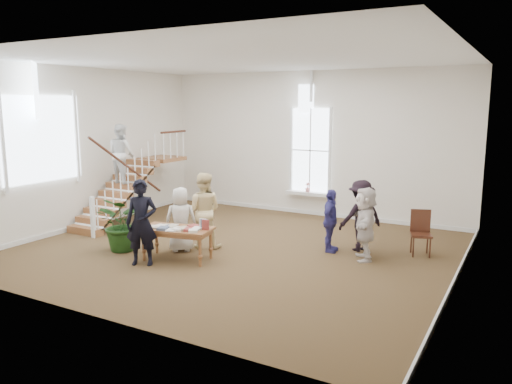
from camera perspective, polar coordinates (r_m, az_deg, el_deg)
The scene contains 12 objects.
ground at distance 12.25m, azimuth -2.15°, elevation -6.53°, with size 10.00×10.00×0.00m, color #43311A.
room_shell at distance 15.96m, azimuth 6.04°, elevation -1.17°, with size 10.49×10.00×10.00m.
staircase at distance 15.13m, azimuth -14.90°, elevation 2.60°, with size 1.10×4.10×2.92m.
library_table at distance 11.39m, azimuth -9.02°, elevation -4.46°, with size 1.71×1.09×0.81m.
police_officer at distance 11.14m, azimuth -12.95°, elevation -3.43°, with size 0.69×0.45×1.89m, color black.
elderly_woman at distance 12.05m, azimuth -8.59°, elevation -3.10°, with size 0.76×0.49×1.55m, color silver.
person_yellow at distance 12.23m, azimuth -6.06°, elevation -2.11°, with size 0.90×0.70×1.86m, color beige.
woman_cluster_a at distance 11.98m, azimuth 8.49°, elevation -3.27°, with size 0.89×0.37×1.51m, color #3B3784.
woman_cluster_b at distance 12.19m, azimuth 11.90°, elevation -2.66°, with size 1.11×0.64×1.72m, color black.
woman_cluster_c at distance 11.50m, azimuth 12.35°, elevation -3.56°, with size 1.55×0.49×1.67m, color silver.
floor_plant at distance 12.35m, azimuth -14.86°, elevation -3.56°, with size 1.19×1.03×1.32m, color #183B12.
side_chair at distance 12.30m, azimuth 18.31°, elevation -4.11°, with size 0.58×0.58×1.06m.
Camera 1 is at (6.11, -10.02, 3.50)m, focal length 35.00 mm.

